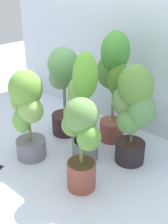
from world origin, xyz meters
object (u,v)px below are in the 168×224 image
(potted_plant_front_left, at_px, (27,110))
(potted_plant_back_left, at_px, (63,86))
(potted_plant_back_right, at_px, (133,109))
(potted_plant_front_right, at_px, (81,140))
(potted_plant_back_center, at_px, (114,77))
(potted_plant_center, at_px, (84,103))

(potted_plant_front_left, bearing_deg, potted_plant_back_left, 100.26)
(potted_plant_back_left, bearing_deg, potted_plant_back_right, 1.72)
(potted_plant_back_right, relative_size, potted_plant_front_right, 1.18)
(potted_plant_back_center, xyz_separation_m, potted_plant_center, (-0.00, -0.36, -0.11))
(potted_plant_back_center, relative_size, potted_plant_front_right, 1.43)
(potted_plant_back_center, bearing_deg, potted_plant_back_left, -154.33)
(potted_plant_back_left, bearing_deg, potted_plant_front_right, -35.87)
(potted_plant_center, height_order, potted_plant_back_right, potted_plant_center)
(potted_plant_back_left, height_order, potted_plant_back_right, potted_plant_back_left)
(potted_plant_front_left, xyz_separation_m, potted_plant_back_center, (0.31, 0.66, 0.16))
(potted_plant_front_left, height_order, potted_plant_back_center, potted_plant_back_center)
(potted_plant_back_center, distance_m, potted_plant_back_right, 0.38)
(potted_plant_front_left, distance_m, potted_plant_back_right, 0.79)
(potted_plant_back_right, bearing_deg, potted_plant_center, -148.63)
(potted_plant_back_right, xyz_separation_m, potted_plant_front_right, (-0.08, -0.48, -0.07))
(potted_plant_center, distance_m, potted_plant_back_left, 0.43)
(potted_plant_center, relative_size, potted_plant_back_right, 1.09)
(potted_plant_back_right, height_order, potted_plant_front_right, potted_plant_back_right)
(potted_plant_back_center, bearing_deg, potted_plant_center, -90.72)
(potted_plant_center, relative_size, potted_plant_front_right, 1.29)
(potted_plant_back_left, xyz_separation_m, potted_plant_back_right, (0.71, 0.02, -0.01))
(potted_plant_back_center, relative_size, potted_plant_center, 1.11)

